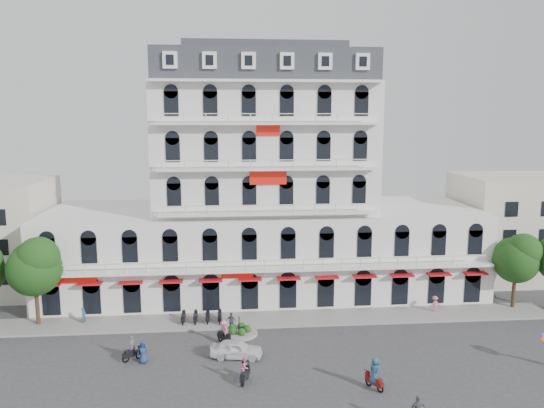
{
  "coord_description": "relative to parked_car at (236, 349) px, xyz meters",
  "views": [
    {
      "loc": [
        -3.94,
        -37.53,
        18.68
      ],
      "look_at": [
        0.21,
        10.0,
        10.75
      ],
      "focal_mm": 35.0,
      "sensor_mm": 36.0,
      "label": 1
    }
  ],
  "objects": [
    {
      "name": "ground",
      "position": [
        3.34,
        -1.54,
        -0.7
      ],
      "size": [
        120.0,
        120.0,
        0.0
      ],
      "primitive_type": "plane",
      "color": "#38383A",
      "rests_on": "ground"
    },
    {
      "name": "sidewalk",
      "position": [
        3.34,
        7.46,
        -0.62
      ],
      "size": [
        53.0,
        4.0,
        0.16
      ],
      "primitive_type": "cube",
      "color": "gray",
      "rests_on": "ground"
    },
    {
      "name": "main_building",
      "position": [
        3.34,
        16.46,
        9.26
      ],
      "size": [
        45.0,
        15.0,
        25.8
      ],
      "color": "silver",
      "rests_on": "ground"
    },
    {
      "name": "flank_building_east",
      "position": [
        33.34,
        18.46,
        5.3
      ],
      "size": [
        14.0,
        10.0,
        12.0
      ],
      "primitive_type": "cube",
      "color": "beige",
      "rests_on": "ground"
    },
    {
      "name": "traffic_island",
      "position": [
        0.34,
        4.46,
        -0.44
      ],
      "size": [
        3.2,
        3.2,
        1.6
      ],
      "color": "gray",
      "rests_on": "ground"
    },
    {
      "name": "parked_scooter_row",
      "position": [
        -3.01,
        7.26,
        -0.7
      ],
      "size": [
        4.4,
        1.8,
        1.1
      ],
      "primitive_type": null,
      "color": "black",
      "rests_on": "ground"
    },
    {
      "name": "tree_west_inner",
      "position": [
        -17.61,
        7.94,
        4.99
      ],
      "size": [
        4.76,
        4.76,
        8.25
      ],
      "color": "#382314",
      "rests_on": "ground"
    },
    {
      "name": "tree_east_inner",
      "position": [
        27.39,
        8.44,
        4.52
      ],
      "size": [
        4.4,
        4.37,
        7.57
      ],
      "color": "#382314",
      "rests_on": "ground"
    },
    {
      "name": "parked_car",
      "position": [
        0.0,
        0.0,
        0.0
      ],
      "size": [
        4.3,
        2.29,
        1.39
      ],
      "primitive_type": "imported",
      "rotation": [
        0.0,
        0.0,
        1.41
      ],
      "color": "white",
      "rests_on": "ground"
    },
    {
      "name": "rider_west",
      "position": [
        -8.01,
        0.16,
        0.18
      ],
      "size": [
        1.5,
        1.09,
        2.02
      ],
      "rotation": [
        0.0,
        0.0,
        0.56
      ],
      "color": "black",
      "rests_on": "ground"
    },
    {
      "name": "rider_southwest",
      "position": [
        0.53,
        -4.04,
        0.26
      ],
      "size": [
        0.83,
        1.64,
        1.94
      ],
      "rotation": [
        0.0,
        0.0,
        1.23
      ],
      "color": "black",
      "rests_on": "ground"
    },
    {
      "name": "rider_east",
      "position": [
        9.43,
        -5.71,
        0.48
      ],
      "size": [
        1.05,
        1.53,
        2.32
      ],
      "rotation": [
        0.0,
        0.0,
        2.1
      ],
      "color": "maroon",
      "rests_on": "ground"
    },
    {
      "name": "rider_center",
      "position": [
        -0.97,
        2.66,
        0.36
      ],
      "size": [
        1.16,
        1.45,
        2.03
      ],
      "rotation": [
        0.0,
        0.0,
        5.33
      ],
      "color": "black",
      "rests_on": "ground"
    },
    {
      "name": "pedestrian_left",
      "position": [
        -7.12,
        -0.32,
        0.2
      ],
      "size": [
        0.93,
        0.66,
        1.79
      ],
      "primitive_type": "imported",
      "rotation": [
        0.0,
        0.0,
        0.11
      ],
      "color": "navy",
      "rests_on": "ground"
    },
    {
      "name": "pedestrian_mid",
      "position": [
        -0.31,
        5.4,
        0.13
      ],
      "size": [
        1.04,
        0.83,
        1.65
      ],
      "primitive_type": "imported",
      "rotation": [
        0.0,
        0.0,
        2.63
      ],
      "color": "#595A61",
      "rests_on": "ground"
    },
    {
      "name": "pedestrian_right",
      "position": [
        19.2,
        7.96,
        0.14
      ],
      "size": [
        1.21,
        0.92,
        1.67
      ],
      "primitive_type": "imported",
      "rotation": [
        0.0,
        0.0,
        3.45
      ],
      "color": "#BF657D",
      "rests_on": "ground"
    },
    {
      "name": "pedestrian_far",
      "position": [
        -13.66,
        7.96,
        0.08
      ],
      "size": [
        0.57,
        0.67,
        1.55
      ],
      "primitive_type": "imported",
      "rotation": [
        0.0,
        0.0,
        1.15
      ],
      "color": "#265074",
      "rests_on": "ground"
    }
  ]
}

